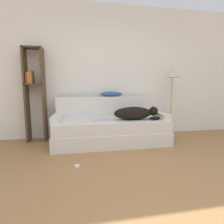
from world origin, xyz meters
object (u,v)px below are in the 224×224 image
object	(u,v)px
laptop	(101,120)
power_adapter	(77,166)
bookshelf	(35,91)
throw_pillow	(111,94)
floor_lamp	(172,77)
couch	(111,131)
dog	(135,113)

from	to	relation	value
laptop	power_adapter	distance (m)	1.04
bookshelf	throw_pillow	bearing A→B (deg)	-1.36
floor_lamp	power_adapter	size ratio (longest dim) A/B	25.26
couch	power_adapter	world-z (taller)	couch
dog	floor_lamp	world-z (taller)	floor_lamp
power_adapter	bookshelf	bearing A→B (deg)	120.52
dog	throw_pillow	xyz separation A→B (m)	(-0.36, 0.48, 0.33)
dog	bookshelf	world-z (taller)	bookshelf
couch	throw_pillow	size ratio (longest dim) A/B	4.50
floor_lamp	power_adapter	xyz separation A→B (m)	(-1.92, -1.13, -1.23)
dog	throw_pillow	world-z (taller)	throw_pillow
couch	dog	size ratio (longest dim) A/B	2.49
bookshelf	floor_lamp	distance (m)	2.72
dog	bookshelf	size ratio (longest dim) A/B	0.47
floor_lamp	bookshelf	bearing A→B (deg)	175.81
power_adapter	floor_lamp	bearing A→B (deg)	30.52
dog	power_adapter	distance (m)	1.44
laptop	throw_pillow	bearing A→B (deg)	57.72
dog	throw_pillow	size ratio (longest dim) A/B	1.81
dog	power_adapter	bearing A→B (deg)	-142.00
laptop	throw_pillow	world-z (taller)	throw_pillow
bookshelf	power_adapter	distance (m)	1.81
throw_pillow	floor_lamp	xyz separation A→B (m)	(1.23, -0.16, 0.34)
dog	floor_lamp	bearing A→B (deg)	19.79
throw_pillow	bookshelf	bearing A→B (deg)	178.64
couch	bookshelf	world-z (taller)	bookshelf
couch	laptop	xyz separation A→B (m)	(-0.19, -0.08, 0.24)
bookshelf	power_adapter	size ratio (longest dim) A/B	30.57
bookshelf	floor_lamp	size ratio (longest dim) A/B	1.21
dog	power_adapter	size ratio (longest dim) A/B	14.38
throw_pillow	power_adapter	size ratio (longest dim) A/B	7.96
bookshelf	power_adapter	bearing A→B (deg)	-59.48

